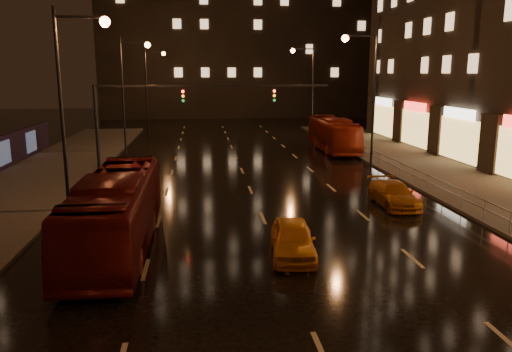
# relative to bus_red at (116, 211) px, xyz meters

# --- Properties ---
(ground) EXTENTS (140.00, 140.00, 0.00)m
(ground) POSITION_rel_bus_red_xyz_m (6.33, 13.51, -1.53)
(ground) COLOR black
(ground) RESTS_ON ground
(sidewalk_left) EXTENTS (7.00, 70.00, 0.15)m
(sidewalk_left) POSITION_rel_bus_red_xyz_m (-7.17, 8.51, -1.45)
(sidewalk_left) COLOR #38332D
(sidewalk_left) RESTS_ON ground
(sidewalk_right) EXTENTS (7.00, 70.00, 0.15)m
(sidewalk_right) POSITION_rel_bus_red_xyz_m (19.83, 8.51, -1.45)
(sidewalk_right) COLOR #38332D
(sidewalk_right) RESTS_ON ground
(building_distant) EXTENTS (44.00, 16.00, 36.00)m
(building_distant) POSITION_rel_bus_red_xyz_m (10.33, 65.51, 16.47)
(building_distant) COLOR black
(building_distant) RESTS_ON ground
(traffic_signal) EXTENTS (15.31, 0.32, 6.20)m
(traffic_signal) POSITION_rel_bus_red_xyz_m (1.27, 13.51, 3.21)
(traffic_signal) COLOR black
(traffic_signal) RESTS_ON ground
(railing_right) EXTENTS (0.05, 56.00, 1.00)m
(railing_right) POSITION_rel_bus_red_xyz_m (16.53, 11.51, -0.63)
(railing_right) COLOR #99999E
(railing_right) RESTS_ON sidewalk_right
(bus_red) EXTENTS (2.57, 10.96, 3.05)m
(bus_red) POSITION_rel_bus_red_xyz_m (0.00, 0.00, 0.00)
(bus_red) COLOR #5C0F0D
(bus_red) RESTS_ON ground
(bus_curb) EXTENTS (2.76, 10.74, 2.98)m
(bus_curb) POSITION_rel_bus_red_xyz_m (15.33, 24.15, -0.04)
(bus_curb) COLOR maroon
(bus_curb) RESTS_ON ground
(taxi_near) EXTENTS (2.07, 4.19, 1.37)m
(taxi_near) POSITION_rel_bus_red_xyz_m (6.83, -1.74, -0.84)
(taxi_near) COLOR orange
(taxi_near) RESTS_ON ground
(taxi_far) EXTENTS (1.78, 4.35, 1.26)m
(taxi_far) POSITION_rel_bus_red_xyz_m (13.53, 5.02, -0.90)
(taxi_far) COLOR #C46C12
(taxi_far) RESTS_ON ground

